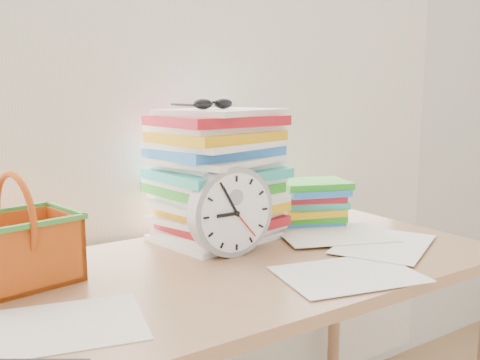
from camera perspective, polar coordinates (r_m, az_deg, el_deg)
curtain at (r=1.62m, az=-8.43°, el=13.80°), size 2.40×0.01×2.50m
desk at (r=1.38m, az=-0.79°, el=-11.86°), size 1.40×0.70×0.75m
paper_stack at (r=1.54m, az=-2.22°, el=0.55°), size 0.43×0.38×0.37m
clock at (r=1.39m, az=-0.99°, el=-3.35°), size 0.24×0.05×0.24m
sunglasses at (r=1.49m, az=-2.87°, el=8.15°), size 0.16×0.14×0.04m
book_stack at (r=1.73m, az=7.60°, el=-2.42°), size 0.29×0.26×0.14m
basket at (r=1.28m, az=-22.83°, el=-4.89°), size 0.28×0.23×0.25m
scattered_papers at (r=1.35m, az=-0.80°, el=-8.66°), size 1.26×0.42×0.02m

